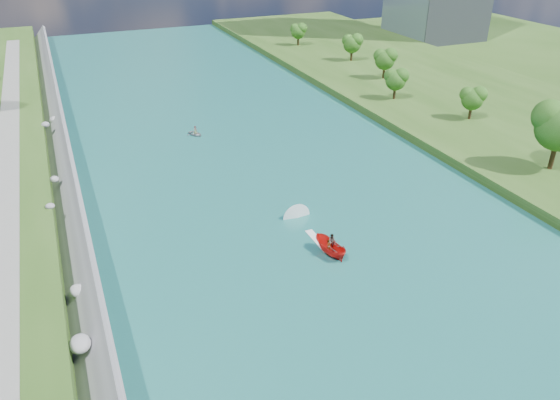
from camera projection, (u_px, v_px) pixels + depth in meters
name	position (u px, v px, depth m)	size (l,w,h in m)	color
ground	(341.00, 268.00, 58.28)	(260.00, 260.00, 0.00)	#2D5119
river_water	(271.00, 190.00, 74.51)	(55.00, 240.00, 0.10)	#185E54
berm_east	(545.00, 134.00, 91.18)	(44.00, 240.00, 1.50)	#2D5119
riprap_bank	(71.00, 221.00, 63.52)	(4.65, 236.00, 4.33)	slate
riverside_path	(5.00, 213.00, 61.70)	(3.00, 200.00, 0.10)	gray
trees_east	(469.00, 96.00, 92.03)	(13.02, 137.22, 11.94)	#215316
motorboat	(325.00, 243.00, 61.07)	(3.60, 19.27, 2.16)	red
raft	(195.00, 133.00, 92.26)	(3.16, 3.56, 1.59)	#929399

